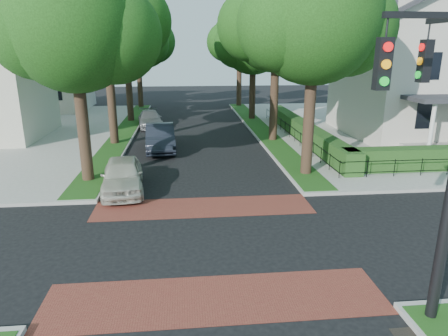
{
  "coord_description": "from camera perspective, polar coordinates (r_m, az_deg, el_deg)",
  "views": [
    {
      "loc": [
        -0.67,
        -12.27,
        6.33
      ],
      "look_at": [
        0.88,
        3.47,
        1.6
      ],
      "focal_mm": 32.0,
      "sensor_mm": 36.0,
      "label": 1
    }
  ],
  "objects": [
    {
      "name": "ground",
      "position": [
        13.83,
        -2.27,
        -10.62
      ],
      "size": [
        120.0,
        120.0,
        0.0
      ],
      "primitive_type": "plane",
      "color": "black",
      "rests_on": "ground"
    },
    {
      "name": "sidewalk_ne",
      "position": [
        37.74,
        26.9,
        5.31
      ],
      "size": [
        30.0,
        30.0,
        0.15
      ],
      "primitive_type": "cube",
      "color": "gray",
      "rests_on": "ground"
    },
    {
      "name": "crosswalk_far",
      "position": [
        16.73,
        -2.93,
        -5.59
      ],
      "size": [
        9.0,
        2.2,
        0.01
      ],
      "primitive_type": "cube",
      "color": "maroon",
      "rests_on": "ground"
    },
    {
      "name": "crosswalk_near",
      "position": [
        11.08,
        -1.22,
        -18.17
      ],
      "size": [
        9.0,
        2.2,
        0.01
      ],
      "primitive_type": "cube",
      "color": "maroon",
      "rests_on": "ground"
    },
    {
      "name": "storm_drain",
      "position": [
        10.85,
        24.66,
        -20.78
      ],
      "size": [
        0.65,
        0.45,
        0.01
      ],
      "primitive_type": "cube",
      "color": "black",
      "rests_on": "ground"
    },
    {
      "name": "grass_strip_ne",
      "position": [
        32.55,
        5.24,
        5.65
      ],
      "size": [
        1.6,
        29.8,
        0.02
      ],
      "primitive_type": "cube",
      "color": "#164112",
      "rests_on": "sidewalk_ne"
    },
    {
      "name": "grass_strip_nw",
      "position": [
        32.32,
        -14.0,
        5.15
      ],
      "size": [
        1.6,
        29.8,
        0.02
      ],
      "primitive_type": "cube",
      "color": "#164112",
      "rests_on": "sidewalk_nw"
    },
    {
      "name": "tree_right_near",
      "position": [
        20.54,
        12.95,
        19.87
      ],
      "size": [
        7.75,
        6.67,
        10.66
      ],
      "color": "black",
      "rests_on": "sidewalk_ne"
    },
    {
      "name": "tree_right_mid",
      "position": [
        28.28,
        7.66,
        19.87
      ],
      "size": [
        8.25,
        7.09,
        11.22
      ],
      "color": "black",
      "rests_on": "sidewalk_ne"
    },
    {
      "name": "tree_right_far",
      "position": [
        37.04,
        4.31,
        17.5
      ],
      "size": [
        7.25,
        6.23,
        9.74
      ],
      "color": "black",
      "rests_on": "sidewalk_ne"
    },
    {
      "name": "tree_right_back",
      "position": [
        45.94,
        2.32,
        17.81
      ],
      "size": [
        7.5,
        6.45,
        10.2
      ],
      "color": "black",
      "rests_on": "sidewalk_ne"
    },
    {
      "name": "tree_left_near",
      "position": [
        20.09,
        -20.31,
        18.35
      ],
      "size": [
        7.5,
        6.45,
        10.2
      ],
      "color": "black",
      "rests_on": "sidewalk_nw"
    },
    {
      "name": "tree_left_mid",
      "position": [
        27.99,
        -16.36,
        20.15
      ],
      "size": [
        8.0,
        6.88,
        11.48
      ],
      "color": "black",
      "rests_on": "sidewalk_nw"
    },
    {
      "name": "tree_left_far",
      "position": [
        36.8,
        -13.67,
        17.44
      ],
      "size": [
        7.0,
        6.02,
        9.86
      ],
      "color": "black",
      "rests_on": "sidewalk_nw"
    },
    {
      "name": "tree_left_back",
      "position": [
        45.77,
        -12.14,
        17.66
      ],
      "size": [
        7.75,
        6.66,
        10.44
      ],
      "color": "black",
      "rests_on": "sidewalk_nw"
    },
    {
      "name": "hedge_main_road",
      "position": [
        29.07,
        11.26,
        5.26
      ],
      "size": [
        1.0,
        18.0,
        1.2
      ],
      "primitive_type": "cube",
      "color": "#204217",
      "rests_on": "sidewalk_ne"
    },
    {
      "name": "fence_main_road",
      "position": [
        28.88,
        9.71,
        4.97
      ],
      "size": [
        0.06,
        18.0,
        0.9
      ],
      "primitive_type": null,
      "color": "black",
      "rests_on": "sidewalk_ne"
    },
    {
      "name": "house_victorian",
      "position": [
        33.54,
        28.11,
        14.24
      ],
      "size": [
        13.0,
        13.05,
        12.48
      ],
      "color": "beige",
      "rests_on": "sidewalk_ne"
    },
    {
      "name": "house_left_far",
      "position": [
        46.7,
        -24.88,
        13.59
      ],
      "size": [
        10.0,
        9.0,
        10.14
      ],
      "color": "beige",
      "rests_on": "sidewalk_nw"
    },
    {
      "name": "traffic_signal",
      "position": [
        9.76,
        29.29,
        4.94
      ],
      "size": [
        2.17,
        2.0,
        8.0
      ],
      "color": "black",
      "rests_on": "sidewalk_se"
    },
    {
      "name": "parked_car_front",
      "position": [
        18.89,
        -14.3,
        -1.0
      ],
      "size": [
        2.32,
        4.71,
        1.54
      ],
      "primitive_type": "imported",
      "rotation": [
        0.0,
        0.0,
        0.11
      ],
      "color": "beige",
      "rests_on": "ground"
    },
    {
      "name": "parked_car_middle",
      "position": [
        26.13,
        -9.11,
        4.32
      ],
      "size": [
        2.17,
        5.24,
        1.69
      ],
      "primitive_type": "imported",
      "rotation": [
        0.0,
        0.0,
        0.08
      ],
      "color": "black",
      "rests_on": "ground"
    },
    {
      "name": "parked_car_rear",
      "position": [
        34.42,
        -10.52,
        6.9
      ],
      "size": [
        2.48,
        4.8,
        1.33
      ],
      "primitive_type": "imported",
      "rotation": [
        0.0,
        0.0,
        0.14
      ],
      "color": "slate",
      "rests_on": "ground"
    }
  ]
}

